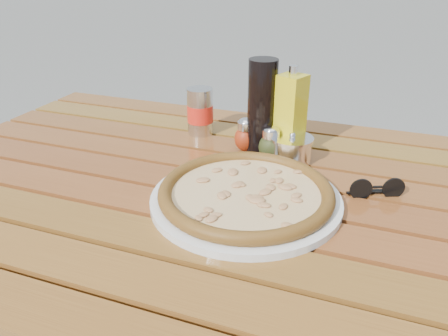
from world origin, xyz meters
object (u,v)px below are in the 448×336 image
(oregano_shaker, at_px, (271,144))
(parmesan_tin, at_px, (291,149))
(pepper_shaker, at_px, (246,135))
(table, at_px, (221,217))
(pizza, at_px, (246,192))
(dark_bottle, at_px, (262,108))
(sunglasses, at_px, (377,189))
(plate, at_px, (246,199))
(soda_can, at_px, (200,112))
(olive_oil_cruet, at_px, (290,116))

(oregano_shaker, height_order, parmesan_tin, oregano_shaker)
(pepper_shaker, relative_size, oregano_shaker, 1.00)
(table, height_order, pepper_shaker, pepper_shaker)
(oregano_shaker, bearing_deg, pepper_shaker, 157.04)
(pizza, relative_size, pepper_shaker, 4.46)
(table, height_order, pizza, pizza)
(table, relative_size, pizza, 3.83)
(oregano_shaker, height_order, dark_bottle, dark_bottle)
(dark_bottle, distance_m, sunglasses, 0.31)
(plate, bearing_deg, pepper_shaker, 107.78)
(soda_can, relative_size, parmesan_tin, 0.99)
(plate, distance_m, dark_bottle, 0.26)
(oregano_shaker, bearing_deg, pizza, -88.04)
(dark_bottle, distance_m, soda_can, 0.20)
(pizza, bearing_deg, table, 145.41)
(oregano_shaker, relative_size, soda_can, 0.68)
(plate, relative_size, dark_bottle, 1.64)
(pepper_shaker, distance_m, olive_oil_cruet, 0.12)
(pepper_shaker, height_order, olive_oil_cruet, olive_oil_cruet)
(dark_bottle, relative_size, parmesan_tin, 1.82)
(table, xyz_separation_m, oregano_shaker, (0.06, 0.16, 0.11))
(oregano_shaker, xyz_separation_m, soda_can, (-0.21, 0.09, 0.02))
(plate, distance_m, sunglasses, 0.26)
(pepper_shaker, bearing_deg, table, -88.08)
(plate, relative_size, pizza, 0.98)
(pizza, xyz_separation_m, olive_oil_cruet, (0.03, 0.24, 0.07))
(dark_bottle, xyz_separation_m, sunglasses, (0.27, -0.13, -0.09))
(pepper_shaker, distance_m, parmesan_tin, 0.12)
(table, bearing_deg, sunglasses, 11.84)
(olive_oil_cruet, bearing_deg, sunglasses, -32.48)
(plate, xyz_separation_m, pepper_shaker, (-0.07, 0.23, 0.03))
(olive_oil_cruet, height_order, parmesan_tin, olive_oil_cruet)
(pepper_shaker, relative_size, dark_bottle, 0.37)
(soda_can, bearing_deg, plate, -53.68)
(table, relative_size, plate, 3.89)
(parmesan_tin, bearing_deg, olive_oil_cruet, 114.49)
(pizza, relative_size, dark_bottle, 1.66)
(dark_bottle, relative_size, soda_can, 1.83)
(dark_bottle, bearing_deg, oregano_shaker, -43.86)
(pizza, distance_m, sunglasses, 0.26)
(soda_can, relative_size, olive_oil_cruet, 0.57)
(pizza, relative_size, soda_can, 3.05)
(soda_can, distance_m, sunglasses, 0.49)
(olive_oil_cruet, relative_size, sunglasses, 1.97)
(table, relative_size, oregano_shaker, 17.07)
(plate, height_order, pizza, pizza)
(olive_oil_cruet, bearing_deg, table, -116.23)
(oregano_shaker, relative_size, sunglasses, 0.77)
(oregano_shaker, relative_size, dark_bottle, 0.37)
(soda_can, xyz_separation_m, olive_oil_cruet, (0.25, -0.06, 0.04))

